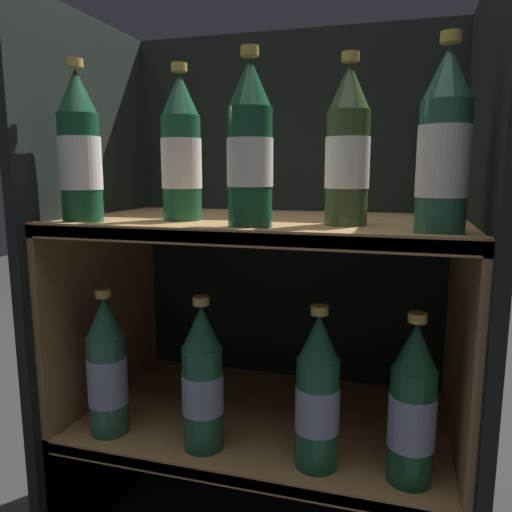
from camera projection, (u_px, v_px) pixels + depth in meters
The scene contains 14 objects.
fridge_back_wall at pixel (290, 269), 1.11m from camera, with size 0.73×0.02×1.00m, color black.
fridge_side_left at pixel (97, 278), 1.01m from camera, with size 0.02×0.44×1.00m, color black.
fridge_side_right at pixel (474, 304), 0.81m from camera, with size 0.02×0.44×1.00m, color black.
shelf_lower at pixel (263, 440), 0.95m from camera, with size 0.69×0.40×0.26m.
shelf_upper at pixel (264, 314), 0.91m from camera, with size 0.69×0.40×0.64m.
bottle_upper_front_0 at pixel (80, 152), 0.82m from camera, with size 0.07×0.07×0.26m.
bottle_upper_front_1 at pixel (250, 149), 0.74m from camera, with size 0.07×0.07×0.26m.
bottle_upper_front_2 at pixel (444, 148), 0.67m from camera, with size 0.07×0.07×0.26m.
bottle_upper_back_0 at pixel (181, 153), 0.85m from camera, with size 0.07×0.07×0.26m.
bottle_upper_back_1 at pixel (348, 151), 0.78m from camera, with size 0.07×0.07×0.26m.
bottle_lower_front_0 at pixel (107, 370), 0.88m from camera, with size 0.07×0.07×0.26m.
bottle_lower_front_1 at pixel (203, 381), 0.83m from camera, with size 0.07×0.07×0.26m.
bottle_lower_front_2 at pixel (318, 396), 0.77m from camera, with size 0.07×0.07×0.26m.
bottle_lower_front_3 at pixel (412, 408), 0.73m from camera, with size 0.07×0.07×0.26m.
Camera 1 is at (0.23, -0.66, 0.72)m, focal length 35.00 mm.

